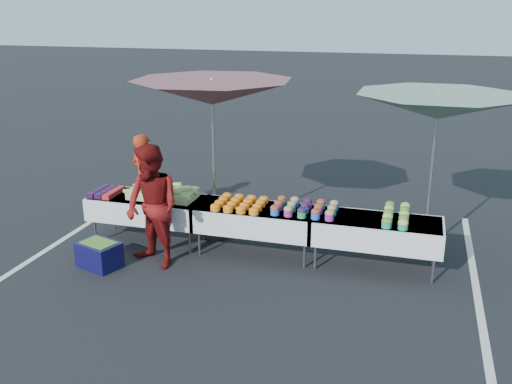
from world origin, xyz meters
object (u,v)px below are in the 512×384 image
(customer, at_px, (152,207))
(umbrella_right, at_px, (438,108))
(vendor, at_px, (144,178))
(table_right, at_px, (376,230))
(table_left, at_px, (148,207))
(umbrella_left, at_px, (212,94))
(table_center, at_px, (256,218))
(storage_bin, at_px, (99,254))

(customer, bearing_deg, umbrella_right, 47.79)
(customer, xyz_separation_m, umbrella_right, (3.82, 1.60, 1.35))
(vendor, bearing_deg, table_right, -168.14)
(table_left, relative_size, umbrella_left, 0.59)
(table_left, distance_m, table_center, 1.80)
(table_left, distance_m, table_right, 3.60)
(vendor, height_order, umbrella_left, umbrella_left)
(table_left, relative_size, vendor, 1.18)
(customer, height_order, umbrella_right, umbrella_right)
(customer, bearing_deg, table_right, 39.46)
(table_right, relative_size, vendor, 1.18)
(table_left, bearing_deg, storage_bin, -104.11)
(table_center, distance_m, storage_bin, 2.38)
(table_left, height_order, customer, customer)
(customer, bearing_deg, vendor, 145.27)
(table_center, distance_m, umbrella_right, 3.11)
(umbrella_left, bearing_deg, table_left, -151.68)
(umbrella_left, bearing_deg, table_right, -10.88)
(table_center, relative_size, table_right, 1.00)
(customer, bearing_deg, table_center, 56.42)
(table_right, bearing_deg, vendor, 168.20)
(table_right, bearing_deg, table_left, 180.00)
(umbrella_right, bearing_deg, customer, -157.19)
(storage_bin, bearing_deg, table_right, 33.48)
(table_left, relative_size, storage_bin, 2.70)
(table_left, distance_m, umbrella_right, 4.68)
(table_left, distance_m, umbrella_left, 2.08)
(umbrella_left, bearing_deg, customer, -109.40)
(table_left, relative_size, table_right, 1.00)
(table_center, relative_size, storage_bin, 2.70)
(table_left, bearing_deg, table_right, 0.00)
(umbrella_left, bearing_deg, storage_bin, -127.31)
(table_left, bearing_deg, customer, -59.02)
(table_right, relative_size, umbrella_right, 0.59)
(umbrella_left, height_order, umbrella_right, umbrella_left)
(customer, distance_m, storage_bin, 1.08)
(table_center, relative_size, umbrella_left, 0.59)
(umbrella_right, bearing_deg, storage_bin, -157.54)
(vendor, relative_size, storage_bin, 2.28)
(vendor, relative_size, customer, 0.87)
(vendor, height_order, customer, customer)
(table_center, xyz_separation_m, table_right, (1.80, 0.00, 0.00))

